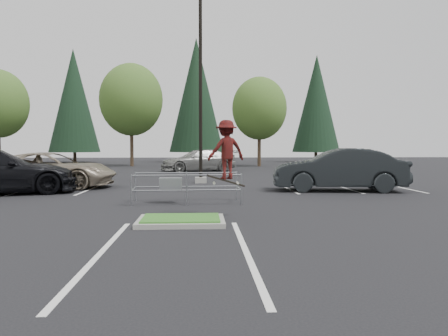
{
  "coord_description": "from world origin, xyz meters",
  "views": [
    {
      "loc": [
        0.51,
        -11.06,
        1.99
      ],
      "look_at": [
        1.18,
        1.5,
        1.33
      ],
      "focal_mm": 35.0,
      "sensor_mm": 36.0,
      "label": 1
    }
  ],
  "objects_px": {
    "decid_b": "(131,102)",
    "decid_c": "(259,110)",
    "light_pole": "(201,96)",
    "car_r_charc": "(339,170)",
    "cart_corral": "(175,184)",
    "skateboarder": "(226,150)",
    "car_l_tan": "(51,170)",
    "car_far_silver": "(200,161)",
    "conif_b": "(196,95)",
    "conif_a": "(74,101)",
    "conif_c": "(316,104)"
  },
  "relations": [
    {
      "from": "decid_b",
      "to": "decid_c",
      "type": "relative_size",
      "value": 1.15
    },
    {
      "from": "light_pole",
      "to": "car_r_charc",
      "type": "height_order",
      "value": "light_pole"
    },
    {
      "from": "cart_corral",
      "to": "skateboarder",
      "type": "height_order",
      "value": "skateboarder"
    },
    {
      "from": "decid_b",
      "to": "car_r_charc",
      "type": "height_order",
      "value": "decid_b"
    },
    {
      "from": "car_l_tan",
      "to": "car_r_charc",
      "type": "relative_size",
      "value": 1.06
    },
    {
      "from": "light_pole",
      "to": "car_far_silver",
      "type": "xyz_separation_m",
      "value": [
        -0.08,
        10.0,
        -3.73
      ]
    },
    {
      "from": "light_pole",
      "to": "car_r_charc",
      "type": "xyz_separation_m",
      "value": [
        6.0,
        -4.4,
        -3.63
      ]
    },
    {
      "from": "car_l_tan",
      "to": "car_r_charc",
      "type": "bearing_deg",
      "value": -95.88
    },
    {
      "from": "skateboarder",
      "to": "cart_corral",
      "type": "bearing_deg",
      "value": -83.36
    },
    {
      "from": "decid_b",
      "to": "cart_corral",
      "type": "bearing_deg",
      "value": -78.07
    },
    {
      "from": "skateboarder",
      "to": "car_r_charc",
      "type": "relative_size",
      "value": 0.33
    },
    {
      "from": "skateboarder",
      "to": "conif_b",
      "type": "bearing_deg",
      "value": -109.87
    },
    {
      "from": "decid_c",
      "to": "car_r_charc",
      "type": "bearing_deg",
      "value": -88.69
    },
    {
      "from": "cart_corral",
      "to": "car_l_tan",
      "type": "height_order",
      "value": "car_l_tan"
    },
    {
      "from": "cart_corral",
      "to": "decid_c",
      "type": "bearing_deg",
      "value": 73.59
    },
    {
      "from": "conif_a",
      "to": "skateboarder",
      "type": "xyz_separation_m",
      "value": [
        15.2,
        -39.0,
        -5.24
      ]
    },
    {
      "from": "light_pole",
      "to": "car_l_tan",
      "type": "height_order",
      "value": "light_pole"
    },
    {
      "from": "decid_c",
      "to": "car_r_charc",
      "type": "distance_m",
      "value": 22.66
    },
    {
      "from": "car_r_charc",
      "to": "car_l_tan",
      "type": "bearing_deg",
      "value": -91.5
    },
    {
      "from": "skateboarder",
      "to": "car_l_tan",
      "type": "xyz_separation_m",
      "value": [
        -7.7,
        8.7,
        -1.03
      ]
    },
    {
      "from": "conif_a",
      "to": "conif_c",
      "type": "relative_size",
      "value": 1.04
    },
    {
      "from": "decid_c",
      "to": "car_far_silver",
      "type": "distance_m",
      "value": 10.58
    },
    {
      "from": "cart_corral",
      "to": "light_pole",
      "type": "bearing_deg",
      "value": 81.06
    },
    {
      "from": "skateboarder",
      "to": "car_far_silver",
      "type": "relative_size",
      "value": 0.32
    },
    {
      "from": "decid_b",
      "to": "car_far_silver",
      "type": "xyz_separation_m",
      "value": [
        6.43,
        -8.53,
        -5.21
      ]
    },
    {
      "from": "conif_a",
      "to": "decid_c",
      "type": "bearing_deg",
      "value": -26.96
    },
    {
      "from": "decid_b",
      "to": "skateboarder",
      "type": "height_order",
      "value": "decid_b"
    },
    {
      "from": "decid_c",
      "to": "conif_b",
      "type": "relative_size",
      "value": 0.58
    },
    {
      "from": "decid_b",
      "to": "car_l_tan",
      "type": "bearing_deg",
      "value": -91.35
    },
    {
      "from": "decid_c",
      "to": "car_l_tan",
      "type": "xyz_separation_m",
      "value": [
        -12.49,
        -20.13,
        -4.42
      ]
    },
    {
      "from": "conif_c",
      "to": "cart_corral",
      "type": "distance_m",
      "value": 38.82
    },
    {
      "from": "car_l_tan",
      "to": "car_far_silver",
      "type": "distance_m",
      "value": 14.11
    },
    {
      "from": "conif_a",
      "to": "skateboarder",
      "type": "distance_m",
      "value": 42.18
    },
    {
      "from": "car_l_tan",
      "to": "skateboarder",
      "type": "bearing_deg",
      "value": -135.18
    },
    {
      "from": "light_pole",
      "to": "car_far_silver",
      "type": "relative_size",
      "value": 1.77
    },
    {
      "from": "conif_b",
      "to": "skateboarder",
      "type": "xyz_separation_m",
      "value": [
        1.2,
        -39.5,
        -5.99
      ]
    },
    {
      "from": "decid_c",
      "to": "cart_corral",
      "type": "distance_m",
      "value": 27.02
    },
    {
      "from": "conif_b",
      "to": "car_r_charc",
      "type": "height_order",
      "value": "conif_b"
    },
    {
      "from": "skateboarder",
      "to": "car_l_tan",
      "type": "height_order",
      "value": "skateboarder"
    },
    {
      "from": "light_pole",
      "to": "skateboarder",
      "type": "relative_size",
      "value": 5.46
    },
    {
      "from": "skateboarder",
      "to": "car_far_silver",
      "type": "xyz_separation_m",
      "value": [
        -0.78,
        21.0,
        -1.03
      ]
    },
    {
      "from": "light_pole",
      "to": "conif_c",
      "type": "height_order",
      "value": "conif_c"
    },
    {
      "from": "light_pole",
      "to": "car_l_tan",
      "type": "xyz_separation_m",
      "value": [
        -7.0,
        -2.3,
        -3.73
      ]
    },
    {
      "from": "decid_c",
      "to": "skateboarder",
      "type": "xyz_separation_m",
      "value": [
        -4.79,
        -28.83,
        -3.4
      ]
    },
    {
      "from": "conif_c",
      "to": "skateboarder",
      "type": "xyz_separation_m",
      "value": [
        -12.8,
        -38.5,
        -4.99
      ]
    },
    {
      "from": "light_pole",
      "to": "conif_a",
      "type": "bearing_deg",
      "value": 117.38
    },
    {
      "from": "decid_b",
      "to": "car_far_silver",
      "type": "distance_m",
      "value": 11.89
    },
    {
      "from": "decid_b",
      "to": "car_l_tan",
      "type": "relative_size",
      "value": 1.62
    },
    {
      "from": "conif_a",
      "to": "conif_b",
      "type": "height_order",
      "value": "conif_b"
    },
    {
      "from": "light_pole",
      "to": "car_far_silver",
      "type": "distance_m",
      "value": 10.67
    }
  ]
}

